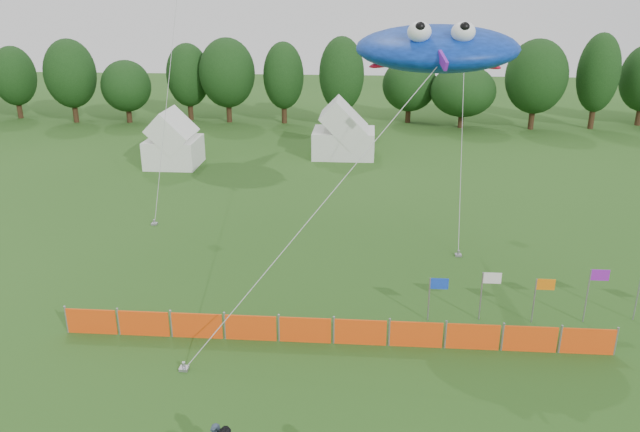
# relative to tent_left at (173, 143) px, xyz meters

# --- Properties ---
(treeline) EXTENTS (104.57, 8.78, 8.36)m
(treeline) POSITION_rel_tent_left_xyz_m (14.04, 15.03, 2.55)
(treeline) COLOR #382314
(treeline) RESTS_ON ground
(tent_left) EXTENTS (3.68, 3.68, 3.24)m
(tent_left) POSITION_rel_tent_left_xyz_m (0.00, 0.00, 0.00)
(tent_left) COLOR white
(tent_left) RESTS_ON ground
(tent_right) EXTENTS (4.71, 3.77, 3.33)m
(tent_right) POSITION_rel_tent_left_xyz_m (12.12, 3.56, 0.04)
(tent_right) COLOR silver
(tent_right) RESTS_ON ground
(barrier_fence) EXTENTS (19.90, 0.06, 1.00)m
(barrier_fence) POSITION_rel_tent_left_xyz_m (12.83, -23.17, -1.14)
(barrier_fence) COLOR #F3470D
(barrier_fence) RESTS_ON ground
(flag_row) EXTENTS (10.73, 0.70, 2.24)m
(flag_row) POSITION_rel_tent_left_xyz_m (21.68, -20.92, -0.26)
(flag_row) COLOR gray
(flag_row) RESTS_ON ground
(stingray_kite) EXTENTS (12.53, 17.62, 11.07)m
(stingray_kite) POSITION_rel_tent_left_xyz_m (16.63, -16.08, 8.22)
(stingray_kite) COLOR #0D3CC2
(stingray_kite) RESTS_ON ground
(small_kite_white) EXTENTS (1.47, 8.73, 9.05)m
(small_kite_white) POSITION_rel_tent_left_xyz_m (18.96, -9.25, 4.08)
(small_kite_white) COLOR white
(small_kite_white) RESTS_ON ground
(small_kite_dark) EXTENTS (0.95, 7.70, 13.64)m
(small_kite_dark) POSITION_rel_tent_left_xyz_m (2.60, -7.30, 6.52)
(small_kite_dark) COLOR black
(small_kite_dark) RESTS_ON ground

